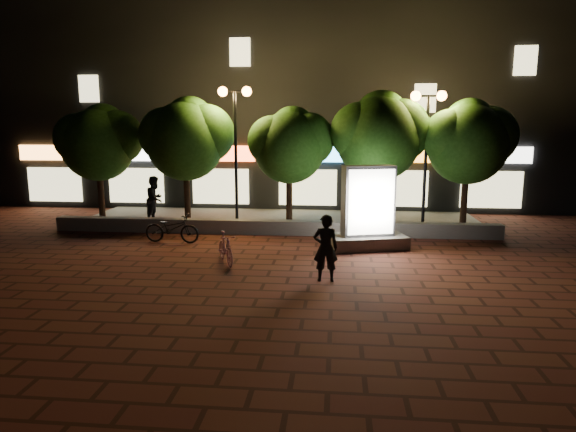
# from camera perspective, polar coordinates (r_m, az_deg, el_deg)

# --- Properties ---
(ground) EXTENTS (80.00, 80.00, 0.00)m
(ground) POSITION_cam_1_polar(r_m,az_deg,el_deg) (14.10, -4.01, -5.52)
(ground) COLOR #4F2318
(ground) RESTS_ON ground
(retaining_wall) EXTENTS (16.00, 0.45, 0.50)m
(retaining_wall) POSITION_cam_1_polar(r_m,az_deg,el_deg) (17.89, -1.89, -1.29)
(retaining_wall) COLOR slate
(retaining_wall) RESTS_ON ground
(sidewalk) EXTENTS (16.00, 5.00, 0.08)m
(sidewalk) POSITION_cam_1_polar(r_m,az_deg,el_deg) (20.37, -0.97, -0.48)
(sidewalk) COLOR slate
(sidewalk) RESTS_ON ground
(building_block) EXTENTS (28.00, 8.12, 11.30)m
(building_block) POSITION_cam_1_polar(r_m,az_deg,el_deg) (26.50, 0.64, 12.77)
(building_block) COLOR black
(building_block) RESTS_ON ground
(tree_far_left) EXTENTS (3.36, 2.80, 4.63)m
(tree_far_left) POSITION_cam_1_polar(r_m,az_deg,el_deg) (21.00, -20.74, 8.13)
(tree_far_left) COLOR black
(tree_far_left) RESTS_ON sidewalk
(tree_left) EXTENTS (3.60, 3.00, 4.89)m
(tree_left) POSITION_cam_1_polar(r_m,az_deg,el_deg) (19.70, -11.48, 8.93)
(tree_left) COLOR black
(tree_left) RESTS_ON sidewalk
(tree_mid) EXTENTS (3.24, 2.70, 4.50)m
(tree_mid) POSITION_cam_1_polar(r_m,az_deg,el_deg) (18.93, 0.31, 8.39)
(tree_mid) COLOR black
(tree_mid) RESTS_ON sidewalk
(tree_right) EXTENTS (3.72, 3.10, 5.07)m
(tree_right) POSITION_cam_1_polar(r_m,az_deg,el_deg) (18.91, 10.47, 9.28)
(tree_right) COLOR black
(tree_right) RESTS_ON sidewalk
(tree_far_right) EXTENTS (3.48, 2.90, 4.76)m
(tree_far_right) POSITION_cam_1_polar(r_m,az_deg,el_deg) (19.44, 19.98, 8.28)
(tree_far_right) COLOR black
(tree_far_right) RESTS_ON sidewalk
(street_lamp_left) EXTENTS (1.26, 0.36, 5.18)m
(street_lamp_left) POSITION_cam_1_polar(r_m,az_deg,el_deg) (18.97, -6.05, 10.79)
(street_lamp_left) COLOR black
(street_lamp_left) RESTS_ON sidewalk
(street_lamp_right) EXTENTS (1.26, 0.36, 4.98)m
(street_lamp_right) POSITION_cam_1_polar(r_m,az_deg,el_deg) (18.85, 15.63, 10.08)
(street_lamp_right) COLOR black
(street_lamp_right) RESTS_ON sidewalk
(ad_kiosk) EXTENTS (2.66, 1.83, 2.62)m
(ad_kiosk) POSITION_cam_1_polar(r_m,az_deg,el_deg) (15.91, 9.10, 0.10)
(ad_kiosk) COLOR slate
(ad_kiosk) RESTS_ON ground
(scooter_pink) EXTENTS (1.03, 1.50, 0.89)m
(scooter_pink) POSITION_cam_1_polar(r_m,az_deg,el_deg) (14.14, -7.15, -3.68)
(scooter_pink) COLOR pink
(scooter_pink) RESTS_ON ground
(rider) EXTENTS (0.65, 0.46, 1.70)m
(rider) POSITION_cam_1_polar(r_m,az_deg,el_deg) (12.42, 4.31, -3.66)
(rider) COLOR black
(rider) RESTS_ON ground
(scooter_parked) EXTENTS (1.89, 0.76, 0.97)m
(scooter_parked) POSITION_cam_1_polar(r_m,az_deg,el_deg) (16.98, -13.12, -1.37)
(scooter_parked) COLOR black
(scooter_parked) RESTS_ON ground
(pedestrian) EXTENTS (0.79, 0.96, 1.82)m
(pedestrian) POSITION_cam_1_polar(r_m,az_deg,el_deg) (20.37, -14.94, 1.89)
(pedestrian) COLOR black
(pedestrian) RESTS_ON sidewalk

